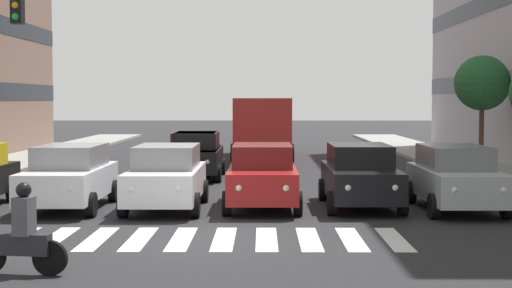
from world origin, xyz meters
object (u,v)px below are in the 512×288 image
(car_1, at_px, (360,175))
(car_row2_0, at_px, (195,155))
(car_2, at_px, (262,175))
(car_row2_1, at_px, (196,155))
(car_4, at_px, (70,176))
(motorcycle_with_rider, at_px, (21,237))
(car_0, at_px, (455,177))
(street_lamp_left, at_px, (505,37))
(street_tree_2, at_px, (482,83))
(bus_behind_traffic, at_px, (262,122))
(car_3, at_px, (166,177))

(car_1, bearing_deg, car_row2_0, -56.09)
(car_1, relative_size, car_2, 1.00)
(car_1, distance_m, car_row2_1, 9.25)
(car_4, distance_m, car_row2_0, 8.51)
(car_1, height_order, motorcycle_with_rider, car_1)
(car_0, height_order, car_row2_1, same)
(street_lamp_left, xyz_separation_m, street_tree_2, (-1.72, -8.37, -1.25))
(car_1, relative_size, bus_behind_traffic, 0.42)
(car_row2_1, height_order, street_tree_2, street_tree_2)
(car_row2_1, distance_m, bus_behind_traffic, 9.17)
(car_1, height_order, street_tree_2, street_tree_2)
(car_row2_1, bearing_deg, car_4, 71.31)
(car_0, distance_m, car_row2_0, 11.28)
(car_1, xyz_separation_m, car_4, (7.86, 0.35, 0.00))
(motorcycle_with_rider, relative_size, street_tree_2, 0.37)
(bus_behind_traffic, distance_m, motorcycle_with_rider, 24.94)
(car_0, height_order, car_4, same)
(car_1, bearing_deg, car_4, 2.54)
(motorcycle_with_rider, bearing_deg, car_3, -100.99)
(car_0, height_order, motorcycle_with_rider, car_0)
(car_0, height_order, car_1, same)
(car_0, relative_size, bus_behind_traffic, 0.42)
(car_4, relative_size, street_lamp_left, 0.57)
(car_0, relative_size, street_lamp_left, 0.57)
(car_0, height_order, street_lamp_left, street_lamp_left)
(street_lamp_left, distance_m, street_tree_2, 8.64)
(car_3, relative_size, bus_behind_traffic, 0.42)
(car_4, bearing_deg, street_lamp_left, -166.36)
(car_row2_1, bearing_deg, bus_behind_traffic, -105.72)
(car_0, relative_size, car_4, 1.00)
(car_2, distance_m, car_row2_0, 8.22)
(car_2, height_order, street_tree_2, street_tree_2)
(car_2, bearing_deg, motorcycle_with_rider, 63.12)
(car_2, xyz_separation_m, car_3, (2.57, 0.33, 0.00))
(car_0, xyz_separation_m, street_tree_2, (-3.99, -11.61, 2.73))
(car_row2_1, bearing_deg, street_tree_2, -163.69)
(car_row2_0, xyz_separation_m, street_lamp_left, (-9.94, 5.03, 3.98))
(car_row2_0, distance_m, car_row2_1, 0.08)
(car_4, bearing_deg, car_row2_0, -108.22)
(car_row2_0, height_order, bus_behind_traffic, bus_behind_traffic)
(bus_behind_traffic, relative_size, street_lamp_left, 1.34)
(motorcycle_with_rider, bearing_deg, car_row2_0, -95.54)
(car_row2_0, bearing_deg, car_4, 71.78)
(car_row2_1, xyz_separation_m, street_tree_2, (-11.60, -3.39, 2.73))
(motorcycle_with_rider, distance_m, street_lamp_left, 16.33)
(car_row2_1, bearing_deg, car_3, 89.28)
(car_4, bearing_deg, car_0, 178.98)
(car_row2_1, xyz_separation_m, motorcycle_with_rider, (1.60, 15.79, -0.24))
(car_row2_0, distance_m, motorcycle_with_rider, 15.92)
(car_row2_0, xyz_separation_m, street_tree_2, (-11.66, -3.34, 2.73))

